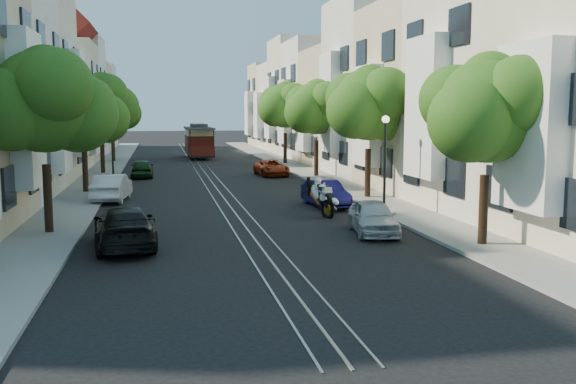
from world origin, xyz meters
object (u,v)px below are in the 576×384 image
tree_w_b (84,112)px  parked_car_w_mid (112,187)px  tree_e_d (286,106)px  parked_car_e_mid (326,194)px  parked_car_w_far (142,168)px  tree_e_c (317,109)px  parked_car_w_near (124,227)px  tree_e_a (489,113)px  tree_w_a (45,103)px  cable_car (199,140)px  parked_car_e_near (373,217)px  lamp_west (112,136)px  tree_e_b (370,106)px  tree_w_d (113,110)px  parked_car_e_far (271,168)px  tree_w_c (101,103)px  sportbike_rider (320,194)px  lamp_east (385,149)px

tree_w_b → parked_car_w_mid: tree_w_b is taller
tree_e_d → parked_car_e_mid: size_ratio=1.84×
tree_w_b → parked_car_w_far: size_ratio=1.71×
tree_e_c → parked_car_w_near: (-11.66, -20.76, -3.92)m
tree_e_a → tree_e_c: (0.00, 23.00, 0.20)m
tree_w_a → cable_car: bearing=78.6°
parked_car_e_near → parked_car_w_near: (-8.80, -0.69, 0.06)m
parked_car_e_near → lamp_west: bearing=123.6°
tree_w_a → parked_car_w_near: 5.62m
tree_e_b → tree_e_c: size_ratio=1.03×
tree_w_a → tree_w_d: tree_w_a is taller
cable_car → parked_car_e_mid: size_ratio=2.09×
tree_e_a → tree_w_b: same height
tree_w_d → parked_car_w_near: tree_w_d is taller
tree_e_b → parked_car_e_near: size_ratio=1.83×
parked_car_e_mid → parked_car_w_mid: 10.78m
parked_car_e_far → parked_car_w_near: 24.10m
tree_w_a → tree_w_d: (-0.00, 34.00, -0.13)m
tree_e_a → tree_w_d: (-14.40, 39.00, 0.20)m
tree_w_b → tree_w_c: 11.02m
tree_e_b → cable_car: tree_e_b is taller
tree_w_c → parked_car_e_mid: (11.54, -18.23, -4.46)m
tree_w_c → parked_car_e_far: size_ratio=1.77×
parked_car_e_near → parked_car_w_far: 23.98m
tree_w_a → parked_car_w_near: tree_w_a is taller
sportbike_rider → parked_car_w_far: bearing=89.5°
tree_w_d → parked_car_w_far: (2.74, -13.76, -3.98)m
tree_e_b → parked_car_e_near: bearing=-107.5°
tree_e_c → tree_w_d: size_ratio=1.00×
tree_e_a → tree_e_b: (0.00, 12.00, 0.34)m
tree_w_b → tree_e_c: bearing=22.6°
parked_car_e_near → tree_e_b: bearing=80.3°
tree_e_d → parked_car_e_far: 10.67m
tree_e_b → cable_car: 31.75m
tree_e_c → tree_w_c: tree_w_c is taller
tree_w_d → parked_car_w_far: tree_w_d is taller
tree_w_d → parked_car_w_mid: (1.54, -25.21, -3.92)m
tree_e_d → parked_car_w_near: tree_e_d is taller
tree_w_c → lamp_east: bearing=-57.4°
parked_car_w_far → parked_car_e_far: bearing=176.3°
tree_e_a → tree_w_c: tree_w_c is taller
tree_w_b → lamp_east: bearing=-36.6°
tree_w_a → tree_e_d: bearing=63.6°
tree_e_d → parked_car_w_far: size_ratio=1.87×
tree_w_c → parked_car_e_far: bearing=-16.1°
parked_car_w_near → parked_car_w_mid: (-1.20, 11.56, -0.00)m
tree_e_b → tree_w_d: bearing=118.1°
sportbike_rider → cable_car: cable_car is taller
parked_car_e_near → parked_car_w_mid: bearing=140.4°
tree_e_c → tree_e_d: (0.00, 11.00, 0.27)m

